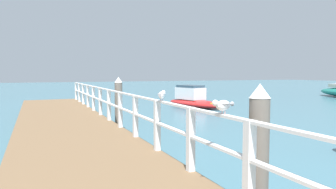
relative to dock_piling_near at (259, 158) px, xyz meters
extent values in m
cube|color=brown|center=(-1.87, 6.72, -0.79)|extent=(3.13, 21.79, 0.52)
cube|color=white|center=(-0.38, -0.27, 0.03)|extent=(0.12, 0.12, 1.11)
cube|color=white|center=(-0.38, 1.28, 0.03)|extent=(0.12, 0.12, 1.11)
cube|color=white|center=(-0.38, 2.83, 0.03)|extent=(0.12, 0.12, 1.11)
cube|color=white|center=(-0.38, 4.39, 0.03)|extent=(0.12, 0.12, 1.11)
cube|color=white|center=(-0.38, 5.94, 0.03)|extent=(0.12, 0.12, 1.11)
cube|color=white|center=(-0.38, 7.49, 0.03)|extent=(0.12, 0.12, 1.11)
cube|color=white|center=(-0.38, 9.05, 0.03)|extent=(0.12, 0.12, 1.11)
cube|color=white|center=(-0.38, 10.60, 0.03)|extent=(0.12, 0.12, 1.11)
cube|color=white|center=(-0.38, 12.15, 0.03)|extent=(0.12, 0.12, 1.11)
cube|color=white|center=(-0.38, 13.71, 0.03)|extent=(0.12, 0.12, 1.11)
cube|color=white|center=(-0.38, 15.26, 0.03)|extent=(0.12, 0.12, 1.11)
cube|color=white|center=(-0.38, 16.81, 0.03)|extent=(0.12, 0.12, 1.11)
cube|color=white|center=(-0.38, 6.72, 0.57)|extent=(0.10, 20.19, 0.04)
cube|color=white|center=(-0.38, 6.72, 0.09)|extent=(0.10, 20.19, 0.04)
cylinder|color=#6B6056|center=(0.00, 0.00, -0.11)|extent=(0.28, 0.28, 1.87)
cone|color=white|center=(0.00, 0.00, 0.93)|extent=(0.29, 0.29, 0.20)
cylinder|color=#6B6056|center=(0.00, 7.58, -0.11)|extent=(0.28, 0.28, 1.87)
cone|color=white|center=(0.00, 7.58, 0.93)|extent=(0.29, 0.29, 0.20)
ellipsoid|color=white|center=(-0.38, 0.32, 0.71)|extent=(0.31, 0.21, 0.15)
sphere|color=white|center=(-0.55, 0.26, 0.76)|extent=(0.09, 0.09, 0.09)
cone|color=gold|center=(-0.61, 0.24, 0.76)|extent=(0.05, 0.04, 0.02)
cone|color=#939399|center=(-0.22, 0.37, 0.72)|extent=(0.10, 0.09, 0.07)
ellipsoid|color=#939399|center=(-0.38, 0.32, 0.74)|extent=(0.27, 0.23, 0.04)
cylinder|color=tan|center=(-0.36, 0.29, 0.61)|extent=(0.01, 0.01, 0.05)
cylinder|color=tan|center=(-0.38, 0.34, 0.61)|extent=(0.01, 0.01, 0.05)
ellipsoid|color=white|center=(-0.38, 2.57, 0.71)|extent=(0.26, 0.30, 0.15)
sphere|color=white|center=(-0.28, 2.71, 0.76)|extent=(0.09, 0.09, 0.09)
cone|color=gold|center=(-0.25, 2.77, 0.76)|extent=(0.05, 0.05, 0.02)
cone|color=#939399|center=(-0.48, 2.43, 0.72)|extent=(0.10, 0.11, 0.07)
ellipsoid|color=#939399|center=(-0.38, 2.57, 0.74)|extent=(0.27, 0.28, 0.04)
cylinder|color=tan|center=(-0.41, 2.57, 0.61)|extent=(0.01, 0.01, 0.05)
cylinder|color=tan|center=(-0.36, 2.55, 0.61)|extent=(0.01, 0.01, 0.05)
ellipsoid|color=red|center=(6.81, 14.12, -0.80)|extent=(2.79, 5.08, 0.48)
cube|color=white|center=(6.70, 14.59, -0.17)|extent=(1.52, 2.13, 0.77)
cube|color=#334756|center=(6.70, 14.59, 0.29)|extent=(1.41, 1.93, 0.16)
camera|label=1|loc=(-2.82, -3.27, 1.17)|focal=32.45mm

